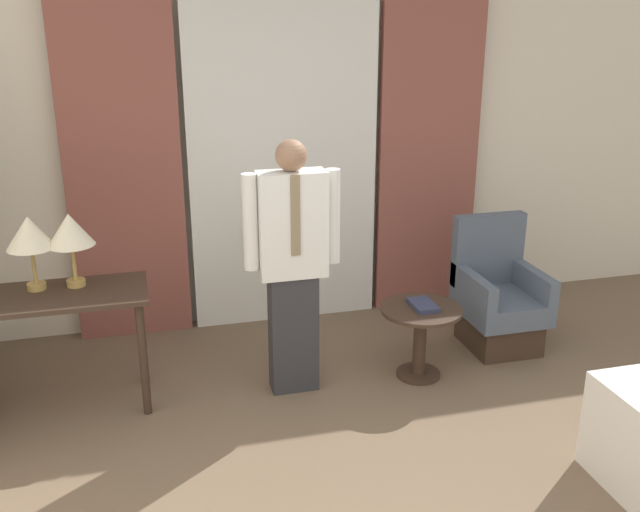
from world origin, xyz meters
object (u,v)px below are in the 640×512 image
Objects in this scene: table_lamp_left at (29,234)px; table_lamp_right at (70,231)px; side_table at (420,330)px; armchair at (498,302)px; person at (292,260)px; desk at (58,314)px; book at (423,305)px.

table_lamp_left and table_lamp_right have the same top height.
table_lamp_left is 2.52m from side_table.
person is at bearing -170.94° from armchair.
desk is 0.50m from table_lamp_right.
person is (1.30, -0.23, -0.22)m from table_lamp_right.
book is at bearing -157.35° from armchair.
armchair is (3.00, 0.13, -0.30)m from desk.
table_lamp_right reaches higher than desk.
desk is at bearing 174.89° from person.
table_lamp_right is 0.84× the size of side_table.
desk is 1.96× the size of side_table.
armchair is 1.74× the size of side_table.
table_lamp_right reaches higher than armchair.
table_lamp_left is 0.84× the size of side_table.
table_lamp_right is (0.23, 0.00, 0.00)m from table_lamp_left.
person reaches higher than side_table.
table_lamp_left is 1.92× the size of book.
book is (2.17, -0.28, -0.60)m from table_lamp_right.
armchair is at bearing 22.97° from side_table.
desk is 2.33× the size of table_lamp_left.
table_lamp_left reaches higher than armchair.
table_lamp_right is at bearing 41.98° from desk.
armchair is 0.80m from side_table.
person reaches higher than desk.
person is 3.03× the size of side_table.
desk is 1.13× the size of armchair.
table_lamp_right is 2.99m from armchair.
armchair is (3.12, 0.03, -0.78)m from table_lamp_left.
table_lamp_left is at bearing 173.11° from side_table.
table_lamp_right is 1.92× the size of book.
book is at bearing -4.37° from desk.
table_lamp_left reaches higher than desk.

